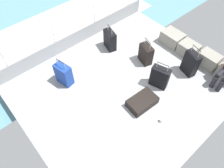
% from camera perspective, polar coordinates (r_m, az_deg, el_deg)
% --- Properties ---
extents(ground_plane, '(4.40, 5.20, 0.06)m').
position_cam_1_polar(ground_plane, '(5.51, 3.96, -0.56)').
color(ground_plane, '#939699').
extents(gunwale_port, '(0.06, 5.20, 0.45)m').
position_cam_1_polar(gunwale_port, '(6.54, -9.39, 12.34)').
color(gunwale_port, '#939699').
rests_on(gunwale_port, ground_plane).
extents(railing_port, '(0.04, 4.20, 1.02)m').
position_cam_1_polar(railing_port, '(6.20, -10.08, 16.27)').
color(railing_port, silver).
rests_on(railing_port, ground_plane).
extents(sea_wake, '(12.00, 12.00, 0.01)m').
position_cam_1_polar(sea_wake, '(7.90, -14.96, 13.95)').
color(sea_wake, '#598C9E').
rests_on(sea_wake, ground_plane).
extents(cargo_crate_0, '(0.66, 0.46, 0.38)m').
position_cam_1_polar(cargo_crate_0, '(6.71, 15.90, 11.78)').
color(cargo_crate_0, gray).
rests_on(cargo_crate_0, ground_plane).
extents(cargo_crate_1, '(0.56, 0.43, 0.36)m').
position_cam_1_polar(cargo_crate_1, '(6.50, 19.90, 8.80)').
color(cargo_crate_1, gray).
rests_on(cargo_crate_1, ground_plane).
extents(cargo_crate_2, '(0.58, 0.38, 0.40)m').
position_cam_1_polar(cargo_crate_2, '(6.37, 24.59, 5.95)').
color(cargo_crate_2, gray).
rests_on(cargo_crate_2, ground_plane).
extents(suitcase_0, '(0.46, 0.32, 0.77)m').
position_cam_1_polar(suitcase_0, '(5.46, -12.86, 2.55)').
color(suitcase_0, navy).
rests_on(suitcase_0, ground_plane).
extents(suitcase_1, '(0.47, 0.32, 0.75)m').
position_cam_1_polar(suitcase_1, '(6.26, -0.56, 11.77)').
color(suitcase_1, black).
rests_on(suitcase_1, ground_plane).
extents(suitcase_2, '(0.45, 0.29, 0.88)m').
position_cam_1_polar(suitcase_2, '(5.88, 20.39, 5.23)').
color(suitcase_2, black).
rests_on(suitcase_2, ground_plane).
extents(suitcase_3, '(0.50, 0.34, 0.79)m').
position_cam_1_polar(suitcase_3, '(5.38, 12.70, 1.80)').
color(suitcase_3, black).
rests_on(suitcase_3, ground_plane).
extents(suitcase_4, '(0.48, 0.72, 0.21)m').
position_cam_1_polar(suitcase_4, '(5.11, 8.12, -4.76)').
color(suitcase_4, black).
rests_on(suitcase_4, ground_plane).
extents(suitcase_5, '(0.46, 0.33, 0.76)m').
position_cam_1_polar(suitcase_5, '(5.92, 9.08, 7.99)').
color(suitcase_5, black).
rests_on(suitcase_5, ground_plane).
extents(paper_cup, '(0.08, 0.08, 0.10)m').
position_cam_1_polar(paper_cup, '(5.00, 13.19, -9.47)').
color(paper_cup, white).
rests_on(paper_cup, ground_plane).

